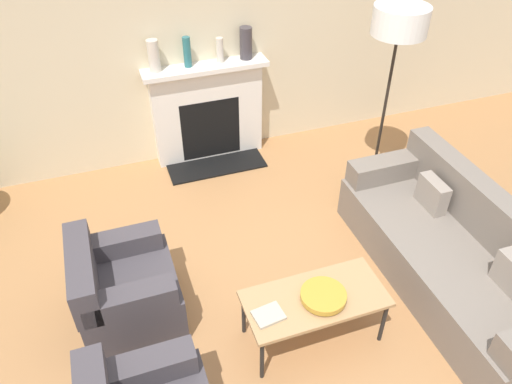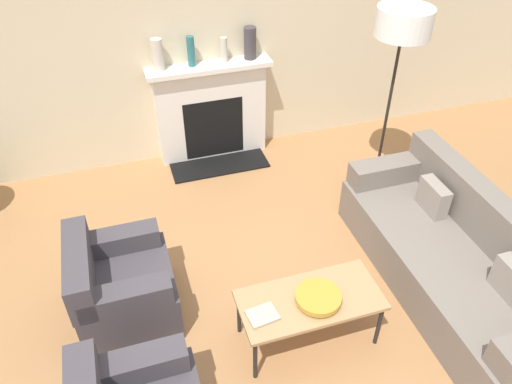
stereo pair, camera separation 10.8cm
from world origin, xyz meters
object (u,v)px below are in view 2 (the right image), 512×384
Objects in this scene: mantel_vase_left at (158,55)px; bowl at (318,297)px; couch at (454,259)px; armchair_far at (120,287)px; floor_lamp at (402,33)px; mantel_vase_center_right at (224,50)px; mantel_vase_center_left at (191,51)px; book at (262,315)px; mantel_vase_right at (250,43)px; fireplace at (212,113)px; coffee_table at (310,302)px.

bowl is at bearing -76.99° from mantel_vase_left.
armchair_far is (-2.67, 0.53, -0.00)m from couch.
couch is 6.74× the size of bowl.
bowl is at bearing -82.48° from couch.
floor_lamp is 1.80m from mantel_vase_center_right.
mantel_vase_center_left reaches higher than bowl.
book is 0.67× the size of mantel_vase_right.
floor_lamp reaches higher than couch.
fireplace is 0.87m from mantel_vase_right.
floor_lamp is at bearing 175.77° from couch.
couch is 1.33m from bowl.
fireplace is 2.75m from bowl.
fireplace is at bearing 91.70° from coffee_table.
coffee_table is at bearing -91.98° from mantel_vase_center_right.
couch reaches higher than coffee_table.
mantel_vase_right is (0.97, 0.00, 0.00)m from mantel_vase_left.
mantel_vase_right reaches higher than coffee_table.
mantel_vase_center_left is (-0.17, 0.01, 0.73)m from fireplace.
floor_lamp is 5.80× the size of mantel_vase_left.
book is at bearing -83.87° from couch.
mantel_vase_right is (0.63, 0.00, 0.01)m from mantel_vase_center_left.
mantel_vase_center_right is 0.29m from mantel_vase_right.
armchair_far is 0.75× the size of coffee_table.
mantel_vase_center_right is at bearing 0.00° from mantel_vase_center_left.
bowl is (1.36, -0.70, 0.19)m from armchair_far.
floor_lamp is (1.85, 1.69, 1.20)m from book.
armchair_far is at bearing -109.35° from mantel_vase_left.
fireplace is at bearing 92.63° from bowl.
coffee_table is at bearing -88.30° from fireplace.
mantel_vase_left is (-0.21, 2.78, 0.82)m from book.
mantel_vase_center_left is (0.13, 2.78, 0.81)m from book.
fireplace is 2.96m from couch.
book is at bearing -99.73° from mantel_vase_center_right.
mantel_vase_left is 1.04× the size of mantel_vase_center_left.
armchair_far is 1.54m from bowl.
book is 0.69× the size of mantel_vase_left.
bowl is (0.13, -2.75, -0.06)m from fireplace.
couch is 2.94m from mantel_vase_right.
bowl is at bearing -36.52° from coffee_table.
fireplace is 4.28× the size of mantel_vase_center_left.
floor_lamp is 2.07m from mantel_vase_center_left.
fireplace is 0.75m from mantel_vase_center_left.
fireplace reaches higher than coffee_table.
mantel_vase_center_left reaches higher than coffee_table.
mantel_vase_right is at bearing 0.00° from mantel_vase_center_left.
fireplace is 4.09× the size of mantel_vase_left.
armchair_far is 2.52m from mantel_vase_center_left.
floor_lamp reaches higher than coffee_table.
fireplace is 1.69× the size of armchair_far.
couch is 2.87× the size of armchair_far.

